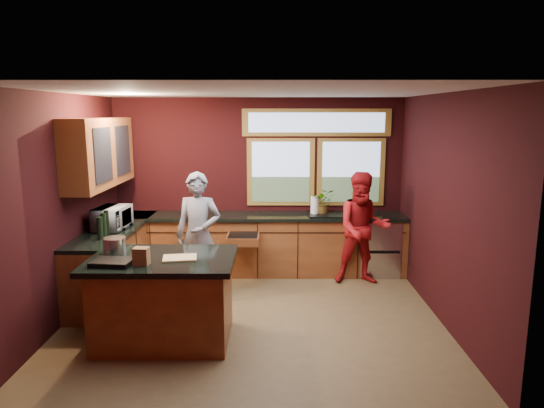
{
  "coord_description": "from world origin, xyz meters",
  "views": [
    {
      "loc": [
        0.25,
        -5.57,
        2.47
      ],
      "look_at": [
        0.22,
        0.4,
        1.34
      ],
      "focal_mm": 32.0,
      "sensor_mm": 36.0,
      "label": 1
    }
  ],
  "objects_px": {
    "person_grey": "(199,235)",
    "stock_pot": "(115,246)",
    "island": "(164,299)",
    "cutting_board": "(180,258)",
    "person_red": "(363,228)"
  },
  "relations": [
    {
      "from": "person_red",
      "to": "cutting_board",
      "type": "distance_m",
      "value": 2.97
    },
    {
      "from": "stock_pot",
      "to": "person_grey",
      "type": "bearing_deg",
      "value": 58.87
    },
    {
      "from": "person_grey",
      "to": "stock_pot",
      "type": "height_order",
      "value": "person_grey"
    },
    {
      "from": "island",
      "to": "stock_pot",
      "type": "distance_m",
      "value": 0.8
    },
    {
      "from": "stock_pot",
      "to": "person_red",
      "type": "bearing_deg",
      "value": 29.23
    },
    {
      "from": "island",
      "to": "cutting_board",
      "type": "height_order",
      "value": "cutting_board"
    },
    {
      "from": "person_grey",
      "to": "cutting_board",
      "type": "height_order",
      "value": "person_grey"
    },
    {
      "from": "island",
      "to": "person_grey",
      "type": "relative_size",
      "value": 0.91
    },
    {
      "from": "cutting_board",
      "to": "island",
      "type": "bearing_deg",
      "value": 165.96
    },
    {
      "from": "person_grey",
      "to": "stock_pot",
      "type": "bearing_deg",
      "value": -113.68
    },
    {
      "from": "cutting_board",
      "to": "person_grey",
      "type": "bearing_deg",
      "value": 90.87
    },
    {
      "from": "person_grey",
      "to": "person_red",
      "type": "relative_size",
      "value": 1.03
    },
    {
      "from": "person_red",
      "to": "cutting_board",
      "type": "bearing_deg",
      "value": -140.15
    },
    {
      "from": "cutting_board",
      "to": "stock_pot",
      "type": "xyz_separation_m",
      "value": [
        -0.75,
        0.2,
        0.08
      ]
    },
    {
      "from": "island",
      "to": "cutting_board",
      "type": "bearing_deg",
      "value": -14.04
    }
  ]
}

